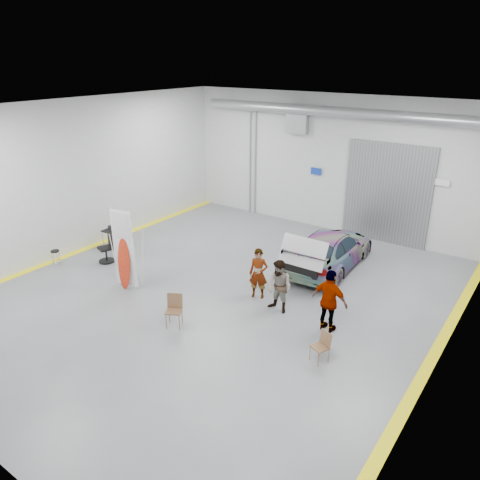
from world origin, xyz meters
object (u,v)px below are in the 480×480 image
Objects in this scene: work_table at (115,231)px; office_chair at (107,249)px; surfboard_display at (123,256)px; folding_chair_far at (320,353)px; person_b at (279,287)px; shop_stool at (56,258)px; person_a at (258,273)px; folding_chair_near at (174,316)px; person_c at (330,301)px; sedan_car at (330,249)px.

work_table is 1.04× the size of office_chair.
folding_chair_far is (7.32, 0.12, -0.94)m from surfboard_display.
shop_stool is (-8.59, -2.04, -0.54)m from person_b.
work_table reaches higher than folding_chair_far.
person_a reaches higher than folding_chair_near.
surfboard_display is 3.10× the size of folding_chair_near.
folding_chair_near is 6.82m from work_table.
person_b reaches higher than folding_chair_near.
person_b is 0.89× the size of person_c.
surfboard_display is at bearing 135.15° from folding_chair_near.
folding_chair_near is at bearing -25.94° from surfboard_display.
surfboard_display reaches higher than shop_stool.
sedan_car is 10.36m from shop_stool.
person_c reaches higher than folding_chair_near.
shop_stool is (-8.45, -5.98, -0.39)m from sedan_car.
office_chair is (-6.32, -1.00, -0.34)m from person_a.
shop_stool is at bearing 176.97° from person_a.
surfboard_display is at bearing -173.59° from person_a.
person_c reaches higher than shop_stool.
folding_chair_far is at bearing -29.35° from person_b.
folding_chair_near reaches higher than folding_chair_far.
office_chair is (1.24, 1.44, 0.19)m from shop_stool.
office_chair is at bearing 7.90° from person_c.
folding_chair_far is at bearing -11.46° from work_table.
person_c reaches higher than sedan_car.
surfboard_display reaches higher than sedan_car.
sedan_car is at bearing 136.82° from folding_chair_far.
work_table is 1.40m from office_chair.
surfboard_display is 3.55× the size of folding_chair_far.
shop_stool is (-10.32, -1.93, -0.64)m from person_c.
folding_chair_near is 6.52m from shop_stool.
office_chair is at bearing 142.48° from surfboard_display.
office_chair is (0.82, -1.11, -0.22)m from work_table.
surfboard_display is (-4.08, -2.11, 0.35)m from person_a.
folding_chair_far is at bearing 110.07° from sedan_car.
surfboard_display is 2.56× the size of office_chair.
office_chair is at bearing 29.34° from sedan_car.
folding_chair_far is 0.72× the size of office_chair.
sedan_car is 3.95m from person_b.
office_chair is (-9.56, 0.99, 0.25)m from folding_chair_far.
folding_chair_near is 1.49× the size of shop_stool.
person_c is 10.52m from shop_stool.
folding_chair_near is (3.04, -0.80, -0.90)m from surfboard_display.
folding_chair_far is at bearing -17.93° from folding_chair_near.
person_b is 8.20m from work_table.
shop_stool is 2.61m from work_table.
surfboard_display is at bearing -7.13° from office_chair.
folding_chair_near reaches higher than shop_stool.
folding_chair_near is (-1.94, -6.46, -0.41)m from sedan_car.
person_a reaches higher than work_table.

